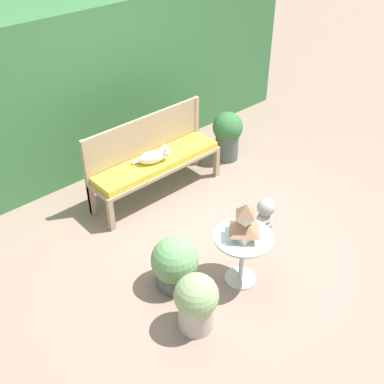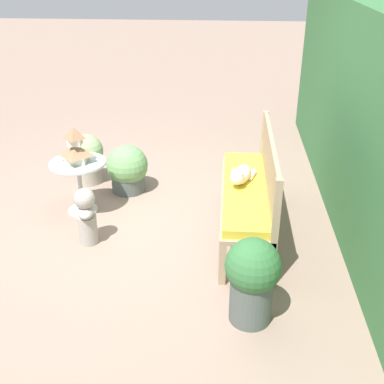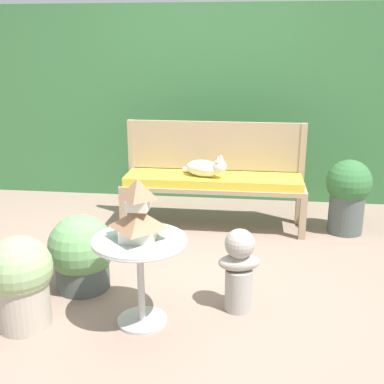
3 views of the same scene
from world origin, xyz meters
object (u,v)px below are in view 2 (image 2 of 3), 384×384
Objects in this scene: cat at (241,175)px; pagoda_birdhouse at (76,147)px; garden_bench at (246,193)px; potted_plant_bench_left at (87,157)px; potted_plant_bench_right at (128,169)px; garden_bust at (86,215)px; potted_plant_path_edge at (252,277)px; patio_table at (79,173)px.

pagoda_birdhouse reaches higher than cat.
potted_plant_bench_left reaches higher than garden_bench.
potted_plant_bench_right is at bearing -104.35° from cat.
cat reaches higher than garden_bust.
potted_plant_bench_right reaches higher than garden_bench.
pagoda_birdhouse is 0.69× the size of potted_plant_bench_right.
pagoda_birdhouse is 0.79m from potted_plant_bench_right.
cat reaches higher than potted_plant_bench_right.
potted_plant_path_edge is (1.22, 0.02, -0.05)m from garden_bench.
potted_plant_path_edge is (1.28, 0.07, -0.21)m from cat.
pagoda_birdhouse reaches higher than garden_bench.
patio_table is at bearing -104.04° from pagoda_birdhouse.
patio_table is at bearing 10.03° from potted_plant_bench_left.
patio_table is at bearing -172.62° from garden_bust.
cat reaches higher than potted_plant_bench_left.
garden_bench is 2.88× the size of potted_plant_bench_left.
patio_table is 0.73m from potted_plant_bench_left.
potted_plant_bench_right is at bearing 158.02° from garden_bust.
cat is (-0.06, -0.05, 0.16)m from garden_bench.
potted_plant_bench_right is (0.19, 0.51, -0.05)m from potted_plant_bench_left.
pagoda_birdhouse is at bearing 10.03° from potted_plant_bench_left.
garden_bust is at bearing 21.00° from patio_table.
cat is 1.66m from patio_table.
potted_plant_path_edge is (1.52, 1.70, -0.34)m from pagoda_birdhouse.
patio_table is 0.98× the size of potted_plant_bench_left.
potted_plant_bench_left is (-1.30, -0.35, 0.01)m from garden_bust.
potted_plant_bench_left reaches higher than patio_table.
garden_bust is 1.04× the size of potted_plant_bench_right.
potted_plant_path_edge is at bearing 32.82° from potted_plant_bench_right.
potted_plant_path_edge is (2.23, 1.83, 0.07)m from potted_plant_bench_left.
potted_plant_bench_left is (-0.71, -0.13, -0.13)m from patio_table.
potted_plant_bench_right is (-1.11, 0.16, -0.04)m from garden_bust.
garden_bust is 1.75m from potted_plant_path_edge.
pagoda_birdhouse reaches higher than patio_table.
pagoda_birdhouse is 0.76m from garden_bust.
pagoda_birdhouse is at bearing -37.00° from potted_plant_bench_right.
garden_bench is at bearing -178.97° from potted_plant_path_edge.
potted_plant_bench_right is at bearing -122.30° from garden_bench.
patio_table is 2.29m from potted_plant_path_edge.
garden_bust is at bearing -59.15° from cat.
garden_bench is 1.73m from pagoda_birdhouse.
garden_bust is 1.35m from potted_plant_bench_left.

